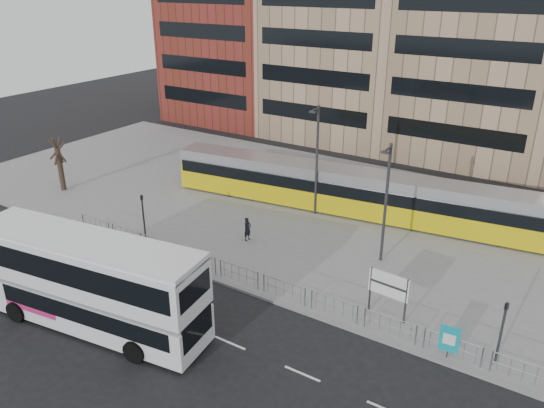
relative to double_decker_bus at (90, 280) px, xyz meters
The scene contains 16 objects.
ground 8.37m from the double_decker_bus, 54.74° to the left, with size 120.00×120.00×0.00m, color black.
plaza 19.21m from the double_decker_bus, 76.08° to the left, with size 64.00×24.00×0.15m, color gray.
kerb 8.38m from the double_decker_bus, 54.94° to the left, with size 64.00×0.25×0.17m, color gray.
building_row 42.47m from the double_decker_bus, 81.45° to the left, with size 70.40×18.40×31.20m.
pedestrian_barrier 9.74m from the double_decker_bus, 46.68° to the left, with size 32.07×0.07×1.10m.
road_markings 6.66m from the double_decker_bus, 23.96° to the left, with size 62.00×0.12×0.01m, color white.
double_decker_bus is the anchor object (origin of this frame).
tram 20.06m from the double_decker_bus, 75.71° to the left, with size 28.01×6.12×3.29m.
station_sign 14.80m from the double_decker_bus, 34.70° to the left, with size 2.18×0.27×2.51m.
ad_panel 17.22m from the double_decker_bus, 23.64° to the left, with size 0.90×0.16×1.68m.
pedestrian 11.80m from the double_decker_bus, 83.96° to the left, with size 0.59×0.38×1.61m, color black.
traffic_light_west 9.44m from the double_decker_bus, 119.86° to the left, with size 0.22×0.24×3.10m.
traffic_light_east 19.32m from the double_decker_bus, 23.92° to the left, with size 0.21×0.23×3.10m.
lamp_post_west 18.11m from the double_decker_bus, 80.57° to the left, with size 0.45×1.04×8.07m.
lamp_post_east 16.91m from the double_decker_bus, 54.80° to the left, with size 0.45×1.04×7.47m.
bare_tree 20.06m from the double_decker_bus, 146.87° to the left, with size 3.75×3.75×6.35m.
Camera 1 is at (14.91, -20.44, 16.26)m, focal length 35.00 mm.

